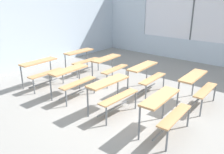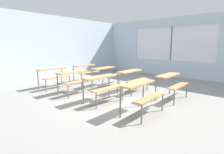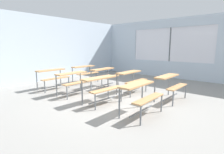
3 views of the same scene
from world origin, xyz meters
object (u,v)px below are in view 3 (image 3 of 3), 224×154
object	(u,v)px
desk_bench_r2c0	(74,78)
desk_bench_r3c1	(85,70)
desk_bench_r0c0	(141,92)
desk_bench_r1c1	(131,77)
desk_bench_r0c1	(170,82)
desk_bench_r1c0	(102,84)
desk_bench_r3c0	(53,74)
desk_bench_r2c1	(105,73)

from	to	relation	value
desk_bench_r2c0	desk_bench_r3c1	size ratio (longest dim) A/B	1.02
desk_bench_r0c0	desk_bench_r1c1	xyz separation A→B (m)	(1.50, 1.33, 0.00)
desk_bench_r0c0	desk_bench_r0c1	xyz separation A→B (m)	(1.59, -0.03, 0.00)
desk_bench_r0c1	desk_bench_r1c0	size ratio (longest dim) A/B	0.98
desk_bench_r0c0	desk_bench_r3c0	bearing A→B (deg)	88.65
desk_bench_r0c0	desk_bench_r3c1	xyz separation A→B (m)	(1.58, 3.92, 0.00)
desk_bench_r1c0	desk_bench_r3c0	xyz separation A→B (m)	(-0.03, 2.59, 0.00)
desk_bench_r0c1	desk_bench_r2c0	bearing A→B (deg)	119.50
desk_bench_r2c0	desk_bench_r3c0	xyz separation A→B (m)	(-0.05, 1.25, 0.00)
desk_bench_r3c0	desk_bench_r3c1	size ratio (longest dim) A/B	1.01
desk_bench_r2c1	desk_bench_r0c0	bearing A→B (deg)	-122.68
desk_bench_r3c0	desk_bench_r2c0	bearing A→B (deg)	-88.76
desk_bench_r0c0	desk_bench_r2c0	xyz separation A→B (m)	(0.03, 2.64, 0.00)
desk_bench_r0c1	desk_bench_r1c1	size ratio (longest dim) A/B	1.00
desk_bench_r2c0	desk_bench_r1c0	bearing A→B (deg)	-92.74
desk_bench_r0c0	desk_bench_r1c0	bearing A→B (deg)	87.98
desk_bench_r0c0	desk_bench_r1c1	size ratio (longest dim) A/B	1.00
desk_bench_r1c0	desk_bench_r1c1	distance (m)	1.49
desk_bench_r2c1	desk_bench_r3c0	bearing A→B (deg)	137.67
desk_bench_r0c0	desk_bench_r3c1	distance (m)	4.23
desk_bench_r2c0	desk_bench_r3c0	size ratio (longest dim) A/B	1.01
desk_bench_r0c1	desk_bench_r2c1	distance (m)	2.66
desk_bench_r0c0	desk_bench_r3c1	world-z (taller)	same
desk_bench_r1c0	desk_bench_r2c0	xyz separation A→B (m)	(0.02, 1.34, 0.00)
desk_bench_r1c0	desk_bench_r2c0	size ratio (longest dim) A/B	1.01
desk_bench_r1c1	desk_bench_r2c1	bearing A→B (deg)	88.32
desk_bench_r1c0	desk_bench_r2c1	size ratio (longest dim) A/B	1.00
desk_bench_r2c0	desk_bench_r0c1	bearing A→B (deg)	-61.53
desk_bench_r2c1	desk_bench_r3c0	world-z (taller)	same
desk_bench_r3c0	desk_bench_r3c1	distance (m)	1.61
desk_bench_r0c1	desk_bench_r1c1	distance (m)	1.36
desk_bench_r2c1	desk_bench_r3c0	size ratio (longest dim) A/B	1.02
desk_bench_r0c1	desk_bench_r3c0	xyz separation A→B (m)	(-1.61, 3.91, 0.00)
desk_bench_r0c1	desk_bench_r0c0	bearing A→B (deg)	178.10
desk_bench_r1c1	desk_bench_r0c0	bearing A→B (deg)	-139.85
desk_bench_r0c1	desk_bench_r2c1	bearing A→B (deg)	90.95
desk_bench_r0c1	desk_bench_r2c0	distance (m)	3.09
desk_bench_r2c1	desk_bench_r3c1	xyz separation A→B (m)	(0.08, 1.29, 0.00)
desk_bench_r1c1	desk_bench_r2c0	bearing A→B (deg)	136.93
desk_bench_r1c0	desk_bench_r2c1	distance (m)	2.00
desk_bench_r1c0	desk_bench_r2c0	distance (m)	1.34
desk_bench_r3c0	desk_bench_r3c1	bearing A→B (deg)	0.14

